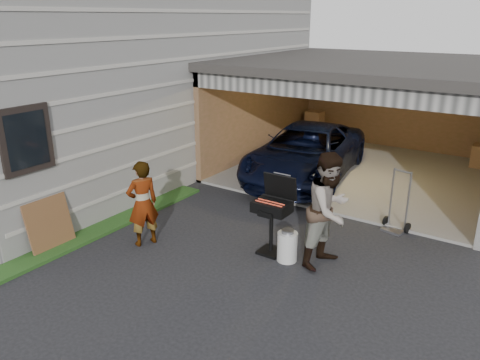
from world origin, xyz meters
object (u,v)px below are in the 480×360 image
(man, at_px, (329,210))
(propane_tank, at_px, (287,247))
(woman, at_px, (143,204))
(hand_truck, at_px, (396,219))
(plywood_panel, at_px, (49,224))
(minivan, at_px, (306,155))
(bbq_grill, at_px, (273,209))

(man, xyz_separation_m, propane_tank, (-0.59, -0.28, -0.70))
(woman, distance_m, propane_tank, 2.63)
(hand_truck, bearing_deg, plywood_panel, -127.47)
(hand_truck, bearing_deg, minivan, 160.22)
(woman, xyz_separation_m, propane_tank, (2.42, 0.89, -0.53))
(bbq_grill, distance_m, propane_tank, 0.67)
(bbq_grill, relative_size, plywood_panel, 1.46)
(propane_tank, bearing_deg, hand_truck, 62.17)
(woman, xyz_separation_m, bbq_grill, (2.06, 1.00, 0.03))
(bbq_grill, distance_m, plywood_panel, 3.90)
(minivan, distance_m, propane_tank, 4.26)
(plywood_panel, bearing_deg, bbq_grill, 31.89)
(woman, relative_size, propane_tank, 3.07)
(bbq_grill, distance_m, hand_truck, 2.64)
(propane_tank, xyz_separation_m, plywood_panel, (-3.66, -1.94, 0.21))
(hand_truck, bearing_deg, bbq_grill, -114.18)
(man, distance_m, propane_tank, 0.96)
(propane_tank, relative_size, hand_truck, 0.42)
(bbq_grill, bearing_deg, man, 9.97)
(plywood_panel, distance_m, hand_truck, 6.35)
(bbq_grill, bearing_deg, plywood_panel, -148.11)
(man, bearing_deg, hand_truck, -5.94)
(minivan, relative_size, woman, 2.97)
(man, bearing_deg, bbq_grill, 110.66)
(man, relative_size, hand_truck, 1.58)
(man, distance_m, bbq_grill, 0.97)
(propane_tank, distance_m, plywood_panel, 4.15)
(minivan, relative_size, man, 2.41)
(woman, distance_m, man, 3.23)
(woman, bearing_deg, plywood_panel, -27.26)
(bbq_grill, relative_size, hand_truck, 1.12)
(woman, relative_size, plywood_panel, 1.67)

